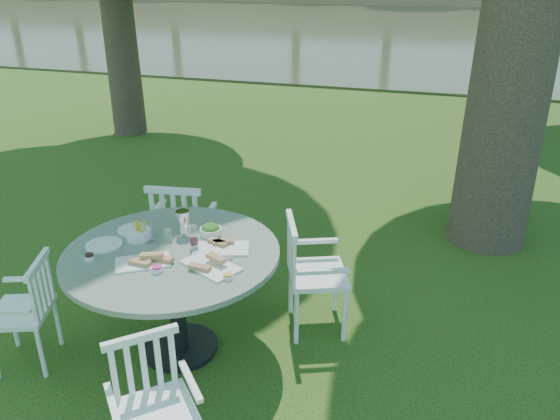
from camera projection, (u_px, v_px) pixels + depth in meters
The scene contains 8 objects.
ground at pixel (273, 310), 4.62m from camera, with size 140.00×140.00×0.00m, color #1B380B.
table at pixel (173, 269), 3.87m from camera, with size 1.51×1.51×0.85m.
chair_ne at pixel (306, 267), 4.20m from camera, with size 0.59×0.61×0.94m.
chair_nw at pixel (180, 225), 4.83m from camera, with size 0.55×0.52×0.97m.
chair_sw at pixel (31, 305), 3.85m from camera, with size 0.51×0.53×0.83m.
chair_se at pixel (150, 395), 3.03m from camera, with size 0.58×0.58×0.83m.
tableware at pixel (174, 241), 3.86m from camera, with size 1.20×0.79×0.20m.
river at pixel (428, 29), 24.66m from camera, with size 100.00×28.00×0.12m, color #363A22.
Camera 1 is at (1.19, -3.68, 2.68)m, focal length 35.00 mm.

